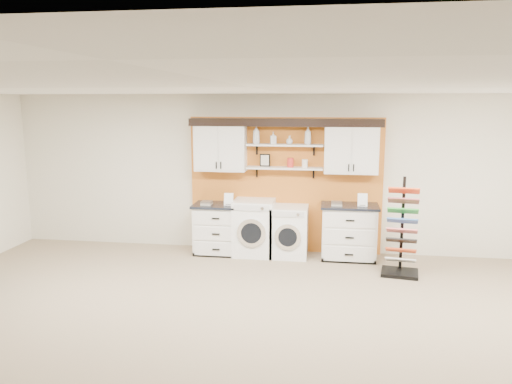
% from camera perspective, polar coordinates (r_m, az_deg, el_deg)
% --- Properties ---
extents(floor, '(10.00, 10.00, 0.00)m').
position_cam_1_polar(floor, '(5.52, -0.58, -18.58)').
color(floor, '#89735C').
rests_on(floor, ground).
extents(ceiling, '(10.00, 10.00, 0.00)m').
position_cam_1_polar(ceiling, '(4.83, -0.64, 11.91)').
color(ceiling, white).
rests_on(ceiling, wall_back).
extents(wall_back, '(10.00, 0.00, 10.00)m').
position_cam_1_polar(wall_back, '(8.90, 3.38, 2.09)').
color(wall_back, beige).
rests_on(wall_back, floor).
extents(accent_panel, '(3.40, 0.07, 2.40)m').
position_cam_1_polar(accent_panel, '(8.89, 3.35, 0.79)').
color(accent_panel, '#C16820').
rests_on(accent_panel, wall_back).
extents(upper_cabinet_left, '(0.90, 0.35, 0.84)m').
position_cam_1_polar(upper_cabinet_left, '(8.81, -4.07, 5.15)').
color(upper_cabinet_left, white).
rests_on(upper_cabinet_left, wall_back).
extents(upper_cabinet_right, '(0.90, 0.35, 0.84)m').
position_cam_1_polar(upper_cabinet_right, '(8.61, 10.84, 4.87)').
color(upper_cabinet_right, white).
rests_on(upper_cabinet_right, wall_back).
extents(shelf_lower, '(1.32, 0.28, 0.03)m').
position_cam_1_polar(shelf_lower, '(8.68, 3.28, 2.76)').
color(shelf_lower, white).
rests_on(shelf_lower, wall_back).
extents(shelf_upper, '(1.32, 0.28, 0.03)m').
position_cam_1_polar(shelf_upper, '(8.64, 3.31, 5.39)').
color(shelf_upper, white).
rests_on(shelf_upper, wall_back).
extents(crown_molding, '(3.30, 0.41, 0.13)m').
position_cam_1_polar(crown_molding, '(8.63, 3.34, 8.03)').
color(crown_molding, black).
rests_on(crown_molding, wall_back).
extents(picture_frame, '(0.18, 0.02, 0.22)m').
position_cam_1_polar(picture_frame, '(8.75, 1.03, 3.66)').
color(picture_frame, black).
rests_on(picture_frame, shelf_lower).
extents(canister_red, '(0.11, 0.11, 0.16)m').
position_cam_1_polar(canister_red, '(8.66, 3.95, 3.37)').
color(canister_red, red).
rests_on(canister_red, shelf_lower).
extents(canister_cream, '(0.10, 0.10, 0.14)m').
position_cam_1_polar(canister_cream, '(8.65, 5.60, 3.26)').
color(canister_cream, silver).
rests_on(canister_cream, shelf_lower).
extents(base_cabinet_left, '(0.91, 0.66, 0.89)m').
position_cam_1_polar(base_cabinet_left, '(8.90, -4.17, -4.18)').
color(base_cabinet_left, white).
rests_on(base_cabinet_left, floor).
extents(base_cabinet_right, '(0.96, 0.66, 0.94)m').
position_cam_1_polar(base_cabinet_right, '(8.70, 10.57, -4.49)').
color(base_cabinet_right, white).
rests_on(base_cabinet_right, floor).
extents(washer, '(0.70, 0.71, 0.98)m').
position_cam_1_polar(washer, '(8.78, -0.20, -4.06)').
color(washer, white).
rests_on(washer, floor).
extents(dryer, '(0.63, 0.71, 0.88)m').
position_cam_1_polar(dryer, '(8.72, 3.82, -4.50)').
color(dryer, white).
rests_on(dryer, floor).
extents(sample_rack, '(0.62, 0.54, 1.53)m').
position_cam_1_polar(sample_rack, '(8.10, 16.26, -5.65)').
color(sample_rack, black).
rests_on(sample_rack, floor).
extents(soap_bottle_a, '(0.16, 0.16, 0.32)m').
position_cam_1_polar(soap_bottle_a, '(8.68, 0.03, 6.58)').
color(soap_bottle_a, silver).
rests_on(soap_bottle_a, shelf_upper).
extents(soap_bottle_b, '(0.12, 0.12, 0.21)m').
position_cam_1_polar(soap_bottle_b, '(8.65, 1.98, 6.21)').
color(soap_bottle_b, silver).
rests_on(soap_bottle_b, shelf_upper).
extents(soap_bottle_c, '(0.15, 0.15, 0.14)m').
position_cam_1_polar(soap_bottle_c, '(8.62, 3.84, 5.96)').
color(soap_bottle_c, silver).
rests_on(soap_bottle_c, shelf_upper).
extents(soap_bottle_d, '(0.17, 0.17, 0.31)m').
position_cam_1_polar(soap_bottle_d, '(8.60, 5.95, 6.46)').
color(soap_bottle_d, silver).
rests_on(soap_bottle_d, shelf_upper).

